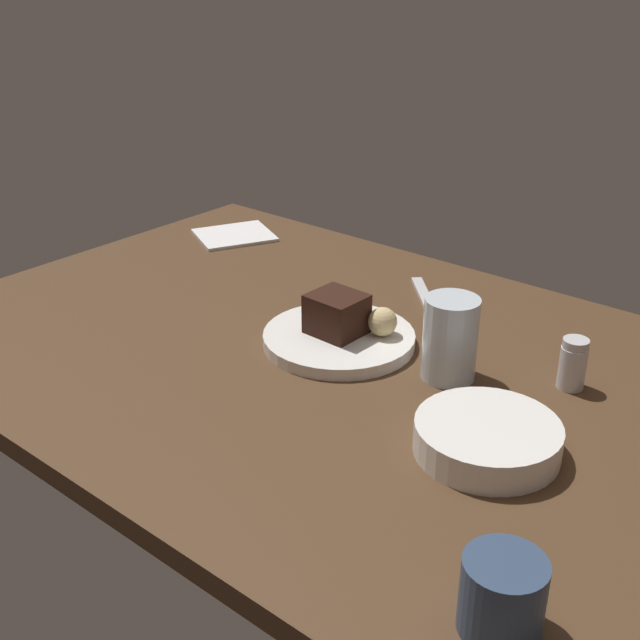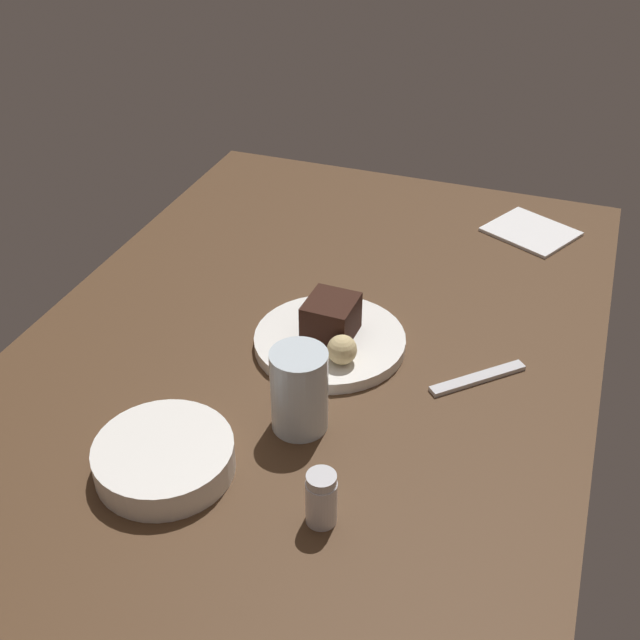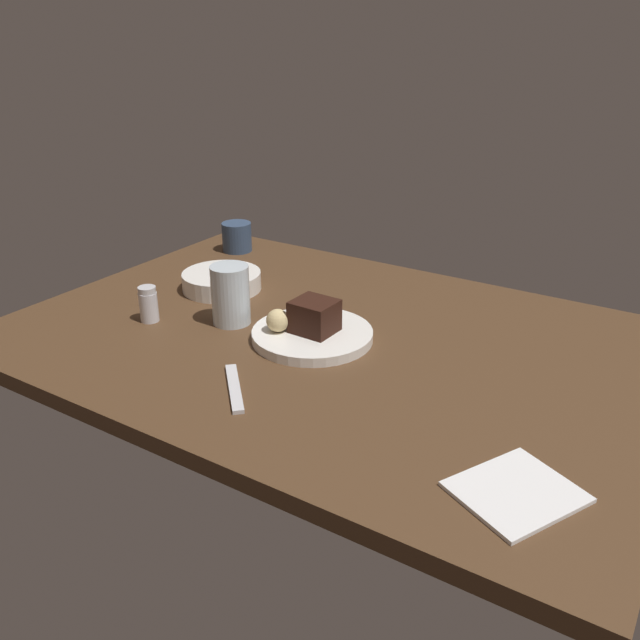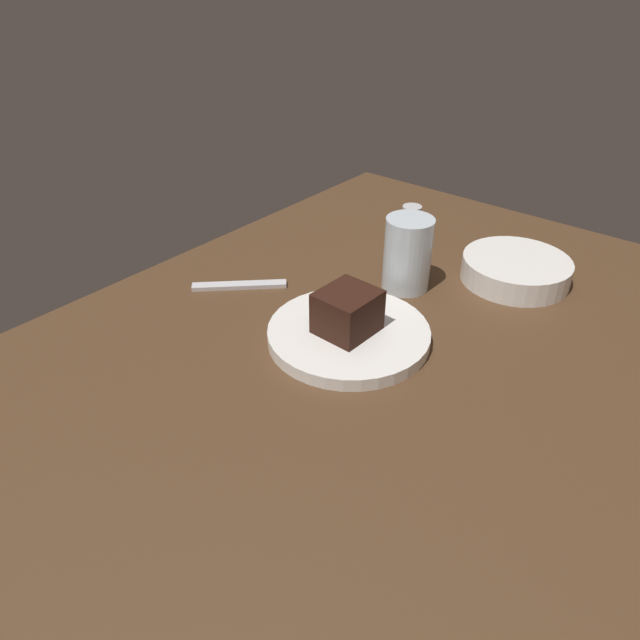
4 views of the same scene
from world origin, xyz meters
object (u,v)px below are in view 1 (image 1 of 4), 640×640
object	(u,v)px
folded_napkin	(234,235)
salt_shaker	(573,364)
coffee_cup	(502,595)
bread_roll	(383,322)
water_glass	(450,339)
dessert_spoon	(424,296)
dessert_plate	(339,339)
chocolate_cake_slice	(337,314)
side_bowl	(487,438)

from	to	relation	value
folded_napkin	salt_shaker	bearing A→B (deg)	-9.81
coffee_cup	bread_roll	bearing A→B (deg)	136.86
water_glass	dessert_spoon	bearing A→B (deg)	130.15
salt_shaker	water_glass	world-z (taller)	water_glass
dessert_plate	folded_napkin	world-z (taller)	dessert_plate
chocolate_cake_slice	side_bowl	world-z (taller)	chocolate_cake_slice
water_glass	coffee_cup	distance (cm)	44.95
dessert_plate	chocolate_cake_slice	size ratio (longest dim) A/B	2.96
chocolate_cake_slice	coffee_cup	world-z (taller)	chocolate_cake_slice
coffee_cup	dessert_spoon	distance (cm)	71.47
chocolate_cake_slice	folded_napkin	xyz separation A→B (cm)	(-45.24, 23.48, -4.53)
salt_shaker	chocolate_cake_slice	bearing A→B (deg)	-162.55
coffee_cup	folded_napkin	size ratio (longest dim) A/B	0.52
dessert_plate	water_glass	distance (cm)	18.32
bread_roll	coffee_cup	xyz separation A→B (cm)	(39.69, -37.20, -0.31)
salt_shaker	coffee_cup	size ratio (longest dim) A/B	0.95
dessert_plate	side_bowl	xyz separation A→B (cm)	(30.66, -10.61, 1.03)
chocolate_cake_slice	bread_roll	distance (cm)	6.78
dessert_spoon	side_bowl	bearing A→B (deg)	178.63
chocolate_cake_slice	water_glass	distance (cm)	18.13
dessert_spoon	dessert_plate	bearing A→B (deg)	134.91
chocolate_cake_slice	coffee_cup	distance (cm)	56.45
bread_roll	dessert_plate	bearing A→B (deg)	-145.25
bread_roll	salt_shaker	world-z (taller)	salt_shaker
coffee_cup	folded_napkin	distance (cm)	107.13
folded_napkin	dessert_plate	bearing A→B (deg)	-27.18
chocolate_cake_slice	dessert_spoon	world-z (taller)	chocolate_cake_slice
side_bowl	folded_napkin	bearing A→B (deg)	155.95
chocolate_cake_slice	folded_napkin	bearing A→B (deg)	152.58
bread_roll	side_bowl	xyz separation A→B (cm)	(25.45, -14.22, -2.03)
dessert_plate	dessert_spoon	bearing A→B (deg)	88.88
coffee_cup	dessert_spoon	xyz separation A→B (cm)	(-44.47, 55.85, -3.31)
salt_shaker	folded_napkin	distance (cm)	78.59
water_glass	coffee_cup	bearing A→B (deg)	-52.43
bread_roll	coffee_cup	distance (cm)	54.40
dessert_plate	chocolate_cake_slice	bearing A→B (deg)	-179.01
coffee_cup	water_glass	bearing A→B (deg)	127.57
dessert_plate	side_bowl	world-z (taller)	side_bowl
salt_shaker	dessert_spoon	xyz separation A→B (cm)	(-31.24, 12.17, -3.17)
water_glass	folded_napkin	size ratio (longest dim) A/B	0.80
coffee_cup	dessert_spoon	world-z (taller)	coffee_cup
dessert_plate	salt_shaker	world-z (taller)	salt_shaker
water_glass	coffee_cup	world-z (taller)	water_glass
water_glass	side_bowl	size ratio (longest dim) A/B	0.68
salt_shaker	coffee_cup	xyz separation A→B (cm)	(13.23, -43.67, 0.14)
salt_shaker	coffee_cup	distance (cm)	45.64
salt_shaker	folded_napkin	world-z (taller)	salt_shaker
water_glass	side_bowl	world-z (taller)	water_glass
water_glass	dessert_spoon	world-z (taller)	water_glass
salt_shaker	dessert_plate	bearing A→B (deg)	-162.33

